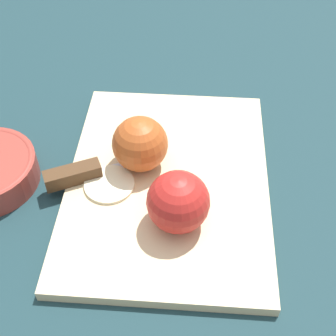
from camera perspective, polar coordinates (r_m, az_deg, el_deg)
ground_plane at (r=0.64m, az=0.00°, el=-2.17°), size 4.00×4.00×0.00m
cutting_board at (r=0.63m, az=0.00°, el=-1.71°), size 0.39×0.30×0.02m
apple_half_left at (r=0.55m, az=1.26°, el=-4.18°), size 0.08×0.08×0.08m
apple_half_right at (r=0.62m, az=-3.43°, el=2.95°), size 0.07×0.07×0.07m
knife at (r=0.63m, az=-10.94°, el=-0.72°), size 0.09×0.14×0.02m
apple_slice at (r=0.62m, az=-7.17°, el=-1.98°), size 0.07×0.07×0.00m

